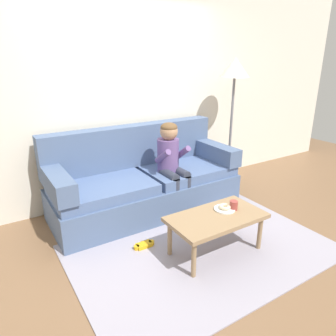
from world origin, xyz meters
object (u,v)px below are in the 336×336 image
object	(u,v)px
person_child	(172,159)
floor_lamp	(234,77)
mug	(234,205)
coffee_table	(216,220)
donut	(225,207)
couch	(144,182)
toy_controller	(144,245)

from	to	relation	value
person_child	floor_lamp	distance (m)	1.53
mug	coffee_table	bearing A→B (deg)	-176.76
donut	coffee_table	bearing A→B (deg)	-159.98
person_child	donut	bearing A→B (deg)	-88.38
coffee_table	floor_lamp	size ratio (longest dim) A/B	0.51
couch	coffee_table	distance (m)	1.21
coffee_table	mug	size ratio (longest dim) A/B	10.28
coffee_table	donut	xyz separation A→B (m)	(0.15, 0.05, 0.08)
coffee_table	donut	bearing A→B (deg)	20.02
coffee_table	toy_controller	world-z (taller)	coffee_table
toy_controller	floor_lamp	distance (m)	2.57
floor_lamp	donut	bearing A→B (deg)	-133.84
coffee_table	floor_lamp	distance (m)	2.20
toy_controller	floor_lamp	bearing A→B (deg)	58.62
donut	mug	world-z (taller)	mug
couch	donut	bearing A→B (deg)	-75.63
coffee_table	floor_lamp	bearing A→B (deg)	44.04
couch	donut	xyz separation A→B (m)	(0.29, -1.14, 0.08)
floor_lamp	mug	bearing A→B (deg)	-130.96
floor_lamp	person_child	bearing A→B (deg)	-165.88
person_child	floor_lamp	xyz separation A→B (m)	(1.21, 0.30, 0.88)
couch	donut	world-z (taller)	couch
mug	toy_controller	size ratio (longest dim) A/B	0.40
donut	mug	bearing A→B (deg)	-27.46
coffee_table	toy_controller	distance (m)	0.78
person_child	mug	world-z (taller)	person_child
person_child	donut	size ratio (longest dim) A/B	9.18
donut	person_child	bearing A→B (deg)	91.62
person_child	mug	size ratio (longest dim) A/B	12.24
toy_controller	floor_lamp	world-z (taller)	floor_lamp
coffee_table	donut	distance (m)	0.17
couch	person_child	distance (m)	0.46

